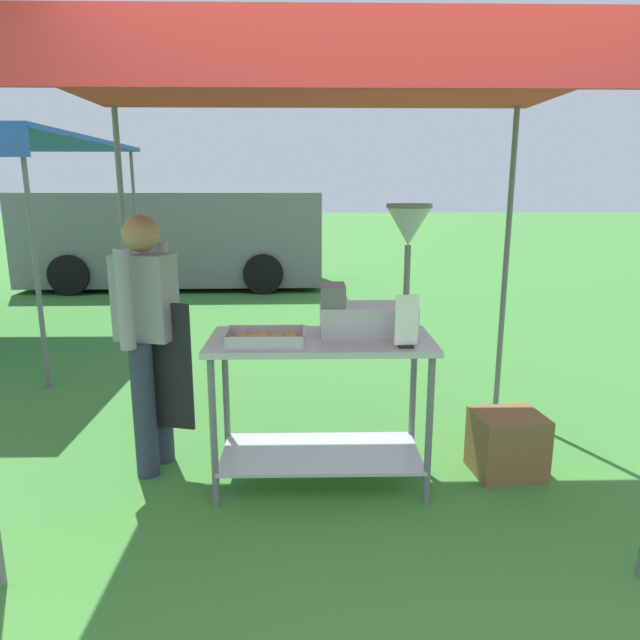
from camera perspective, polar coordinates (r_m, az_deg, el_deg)
name	(u,v)px	position (r m, az deg, el deg)	size (l,w,h in m)	color
ground_plane	(333,315)	(8.17, 1.29, 0.51)	(70.00, 70.00, 0.00)	#3D7F33
stall_canopy	(320,84)	(3.35, 0.04, 22.36)	(3.14, 2.32, 2.39)	slate
donut_cart	(321,382)	(3.40, 0.07, -6.23)	(1.30, 0.61, 0.92)	#B7B7BC
donut_tray	(265,339)	(3.22, -5.50, -1.92)	(0.44, 0.28, 0.07)	#B7B7BC
donut_fryer	(378,289)	(3.36, 5.78, 3.12)	(0.63, 0.28, 0.76)	#B7B7BC
menu_sign	(407,325)	(3.13, 8.59, -0.47)	(0.13, 0.05, 0.29)	black
vendor	(148,332)	(3.67, -16.67, -1.13)	(0.47, 0.54, 1.61)	#2D3347
supply_crate	(507,444)	(3.86, 18.08, -11.61)	(0.45, 0.40, 0.39)	brown
van_grey	(176,238)	(10.93, -14.10, 7.94)	(5.27, 2.17, 1.69)	slate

